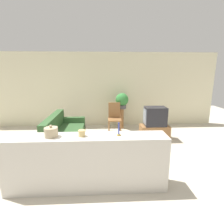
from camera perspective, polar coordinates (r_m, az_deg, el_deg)
ground_plane at (r=3.70m, az=-7.46°, el=-19.94°), size 14.00×14.00×0.00m
wall_back at (r=6.57m, az=-5.52°, el=7.20°), size 9.00×0.06×2.70m
couch at (r=5.06m, az=-15.26°, el=-7.30°), size 0.87×1.78×0.84m
tv_stand at (r=5.51m, az=13.63°, el=-6.38°), size 0.86×0.45×0.43m
television at (r=5.36m, az=13.85°, el=-1.37°), size 0.63×0.43×0.56m
wooden_chair at (r=5.87m, az=0.80°, el=-1.42°), size 0.44×0.44×1.00m
plant_stand at (r=6.30m, az=3.22°, el=-2.08°), size 0.14×0.14×0.74m
potted_plant at (r=6.17m, az=3.29°, el=3.84°), size 0.45×0.45×0.54m
foreground_counter at (r=3.16m, az=-8.23°, el=-16.00°), size 2.73×0.44×0.97m
decorative_bowl at (r=3.03m, az=-19.25°, el=-6.21°), size 0.22×0.22×0.20m
candle_jar at (r=2.94m, az=-9.83°, el=-6.82°), size 0.12×0.12×0.10m
candlestick at (r=2.93m, az=2.23°, el=-6.36°), size 0.07×0.07×0.22m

